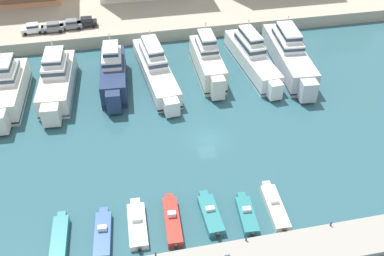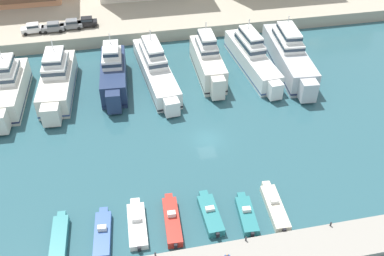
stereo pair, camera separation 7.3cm
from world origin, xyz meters
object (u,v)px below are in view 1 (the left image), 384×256
object	(u,v)px
yacht_white_center_right	(252,57)
car_white_far_left	(32,28)
yacht_ivory_left	(57,80)
yacht_white_center_left	(155,68)
motorboat_white_mid_left	(137,224)
motorboat_teal_center_right	(247,214)
car_black_center_left	(86,22)
motorboat_blue_left	(103,234)
car_grey_mid_left	(71,24)
motorboat_teal_far_left	(59,242)
yacht_silver_mid_right	(289,55)
motorboat_teal_center	(210,214)
motorboat_red_center_left	(172,220)
yacht_ivory_center	(208,61)
yacht_navy_mid_left	(113,73)
motorboat_cream_mid_right	(275,206)
yacht_ivory_far_left	(7,89)
car_grey_left	(53,27)

from	to	relation	value
yacht_white_center_right	car_white_far_left	size ratio (longest dim) A/B	4.84
yacht_ivory_left	yacht_white_center_left	xyz separation A→B (m)	(15.78, 0.90, -0.21)
motorboat_white_mid_left	car_white_far_left	world-z (taller)	car_white_far_left
motorboat_teal_center_right	car_black_center_left	distance (m)	51.53
motorboat_blue_left	car_grey_mid_left	distance (m)	47.72
motorboat_teal_far_left	car_white_far_left	size ratio (longest dim) A/B	1.86
motorboat_white_mid_left	yacht_ivory_left	bearing A→B (deg)	108.06
yacht_silver_mid_right	car_black_center_left	xyz separation A→B (m)	(-33.83, 18.25, 0.88)
motorboat_teal_far_left	motorboat_teal_center	world-z (taller)	motorboat_teal_center
motorboat_teal_far_left	motorboat_red_center_left	size ratio (longest dim) A/B	1.04
yacht_ivory_center	motorboat_teal_far_left	world-z (taller)	yacht_ivory_center
yacht_navy_mid_left	car_grey_mid_left	size ratio (longest dim) A/B	3.90
yacht_ivory_left	motorboat_white_mid_left	world-z (taller)	yacht_ivory_left
motorboat_white_mid_left	motorboat_cream_mid_right	distance (m)	16.06
car_grey_mid_left	yacht_ivory_far_left	bearing A→B (deg)	-117.22
motorboat_blue_left	car_black_center_left	size ratio (longest dim) A/B	1.70
motorboat_teal_center_right	motorboat_cream_mid_right	distance (m)	3.62
yacht_ivory_far_left	car_black_center_left	bearing A→B (deg)	57.06
yacht_white_center_left	motorboat_teal_center_right	distance (m)	31.99
yacht_silver_mid_right	car_grey_mid_left	distance (m)	40.72
motorboat_teal_center_right	yacht_ivory_center	bearing A→B (deg)	85.26
yacht_white_center_right	yacht_silver_mid_right	xyz separation A→B (m)	(6.28, -1.07, 0.20)
yacht_white_center_left	yacht_ivory_center	world-z (taller)	yacht_ivory_center
motorboat_teal_far_left	car_white_far_left	world-z (taller)	car_white_far_left
car_black_center_left	yacht_silver_mid_right	bearing A→B (deg)	-28.35
yacht_silver_mid_right	motorboat_cream_mid_right	distance (m)	32.62
yacht_navy_mid_left	yacht_ivory_center	world-z (taller)	yacht_ivory_center
motorboat_teal_far_left	motorboat_cream_mid_right	bearing A→B (deg)	0.18
yacht_navy_mid_left	motorboat_cream_mid_right	world-z (taller)	yacht_navy_mid_left
yacht_silver_mid_right	motorboat_teal_center	distance (m)	36.09
yacht_ivory_left	car_black_center_left	world-z (taller)	yacht_ivory_left
yacht_navy_mid_left	yacht_white_center_left	xyz separation A→B (m)	(6.91, 0.92, -0.38)
motorboat_cream_mid_right	yacht_ivory_far_left	bearing A→B (deg)	138.86
motorboat_teal_far_left	motorboat_white_mid_left	size ratio (longest dim) A/B	1.09
yacht_ivory_far_left	motorboat_red_center_left	world-z (taller)	yacht_ivory_far_left
yacht_navy_mid_left	yacht_silver_mid_right	bearing A→B (deg)	-0.28
car_grey_mid_left	car_white_far_left	bearing A→B (deg)	-177.47
yacht_white_center_right	motorboat_blue_left	distance (m)	40.81
motorboat_white_mid_left	motorboat_red_center_left	size ratio (longest dim) A/B	0.96
yacht_ivory_left	yacht_white_center_left	world-z (taller)	yacht_ivory_left
motorboat_red_center_left	motorboat_teal_center	bearing A→B (deg)	0.51
yacht_white_center_left	motorboat_blue_left	distance (m)	32.39
yacht_ivory_left	motorboat_teal_far_left	bearing A→B (deg)	-88.00
yacht_silver_mid_right	car_grey_left	world-z (taller)	yacht_silver_mid_right
motorboat_red_center_left	motorboat_teal_center_right	world-z (taller)	motorboat_red_center_left
yacht_silver_mid_right	motorboat_teal_far_left	world-z (taller)	yacht_silver_mid_right
yacht_white_center_left	car_white_far_left	world-z (taller)	yacht_white_center_left
motorboat_white_mid_left	motorboat_teal_center_right	bearing A→B (deg)	-5.25
motorboat_teal_center	yacht_ivory_center	bearing A→B (deg)	77.48
yacht_ivory_left	motorboat_teal_center_right	distance (m)	37.61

